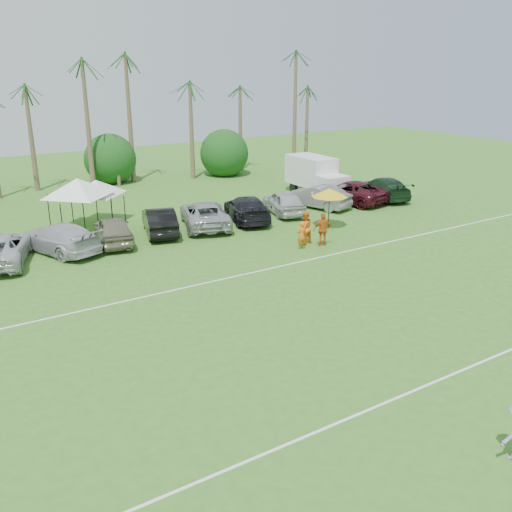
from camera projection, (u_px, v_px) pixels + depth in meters
ground at (397, 456)px, 15.32m from camera, size 120.00×120.00×0.00m
field_lines at (242, 340)px, 21.69m from camera, size 80.00×12.10×0.01m
palm_tree_5 at (34, 86)px, 42.88m from camera, size 2.40×2.40×9.90m
palm_tree_6 at (86, 73)px, 44.65m from camera, size 2.40×2.40×10.90m
palm_tree_7 at (133, 62)px, 46.42m from camera, size 2.40×2.40×11.90m
palm_tree_8 at (190, 93)px, 49.81m from camera, size 2.40×2.40×8.90m
palm_tree_9 at (239, 81)px, 52.08m from camera, size 2.40×2.40×9.90m
palm_tree_10 at (283, 71)px, 54.36m from camera, size 2.40×2.40×10.90m
palm_tree_11 at (317, 62)px, 56.13m from camera, size 2.40×2.40×11.90m
bush_tree_2 at (114, 163)px, 48.86m from camera, size 4.00×4.00×4.00m
bush_tree_3 at (216, 154)px, 53.98m from camera, size 4.00×4.00×4.00m
sideline_player_a at (302, 235)px, 32.03m from camera, size 0.62×0.45×1.60m
sideline_player_b at (305, 228)px, 32.90m from camera, size 0.99×0.79×1.94m
sideline_player_c at (323, 230)px, 32.55m from camera, size 1.22×0.88×1.93m
box_truck at (316, 175)px, 44.79m from camera, size 2.37×5.83×2.98m
canopy_tent_left at (77, 178)px, 34.95m from camera, size 4.71×4.71×3.82m
canopy_tent_right at (95, 180)px, 36.59m from camera, size 4.11×4.11×3.33m
market_umbrella at (330, 193)px, 35.55m from camera, size 2.31×2.31×2.57m
parked_car_2 at (0, 248)px, 29.73m from camera, size 4.54×6.45×1.63m
parked_car_3 at (59, 238)px, 31.49m from camera, size 4.13×6.08×1.63m
parked_car_4 at (113, 230)px, 32.99m from camera, size 2.86×5.09×1.63m
parked_car_5 at (160, 221)px, 34.89m from camera, size 3.06×5.25×1.63m
parked_car_6 at (205, 214)px, 36.39m from camera, size 4.53×6.45×1.63m
parked_car_7 at (247, 208)px, 37.83m from camera, size 3.96×6.07×1.63m
parked_car_8 at (284, 202)px, 39.51m from camera, size 3.12×5.13×1.63m
parked_car_9 at (317, 197)px, 41.17m from camera, size 3.14×5.25×1.63m
parked_car_10 at (350, 192)px, 42.70m from camera, size 3.62×6.24×1.63m
parked_car_11 at (384, 188)px, 43.97m from camera, size 3.82×6.05×1.63m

